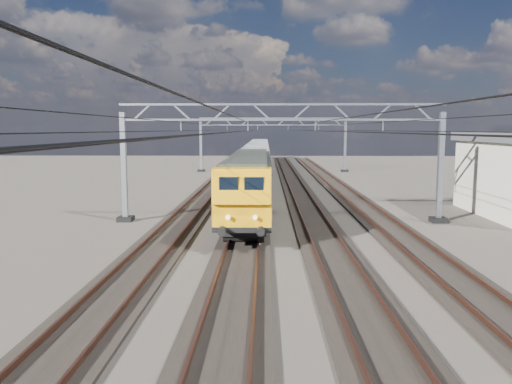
{
  "coord_description": "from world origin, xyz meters",
  "views": [
    {
      "loc": [
        -0.95,
        -25.88,
        5.58
      ],
      "look_at": [
        -1.43,
        -0.59,
        2.4
      ],
      "focal_mm": 35.0,
      "sensor_mm": 36.0,
      "label": 1
    }
  ],
  "objects_px": {
    "hopper_wagon_lead": "(255,163)",
    "hopper_wagon_fourth": "(260,148)",
    "hopper_wagon_third": "(259,151)",
    "hopper_wagon_mid": "(257,156)",
    "locomotive": "(249,181)",
    "catenary_gantry_far": "(273,142)",
    "catenary_gantry_mid": "(281,158)"
  },
  "relations": [
    {
      "from": "hopper_wagon_mid",
      "to": "hopper_wagon_fourth",
      "type": "xyz_separation_m",
      "value": [
        0.0,
        28.4,
        0.0
      ]
    },
    {
      "from": "hopper_wagon_third",
      "to": "hopper_wagon_fourth",
      "type": "relative_size",
      "value": 1.0
    },
    {
      "from": "catenary_gantry_far",
      "to": "hopper_wagon_third",
      "type": "distance_m",
      "value": 12.24
    },
    {
      "from": "catenary_gantry_far",
      "to": "locomotive",
      "type": "height_order",
      "value": "catenary_gantry_far"
    },
    {
      "from": "catenary_gantry_mid",
      "to": "locomotive",
      "type": "distance_m",
      "value": 3.16
    },
    {
      "from": "hopper_wagon_lead",
      "to": "hopper_wagon_mid",
      "type": "bearing_deg",
      "value": 90.0
    },
    {
      "from": "locomotive",
      "to": "hopper_wagon_fourth",
      "type": "relative_size",
      "value": 1.62
    },
    {
      "from": "catenary_gantry_mid",
      "to": "hopper_wagon_mid",
      "type": "distance_m",
      "value": 33.86
    },
    {
      "from": "catenary_gantry_far",
      "to": "catenary_gantry_mid",
      "type": "bearing_deg",
      "value": -90.0
    },
    {
      "from": "catenary_gantry_far",
      "to": "hopper_wagon_fourth",
      "type": "xyz_separation_m",
      "value": [
        -2.0,
        26.16,
        -1.67
      ]
    },
    {
      "from": "hopper_wagon_mid",
      "to": "hopper_wagon_third",
      "type": "height_order",
      "value": "same"
    },
    {
      "from": "locomotive",
      "to": "hopper_wagon_mid",
      "type": "relative_size",
      "value": 1.62
    },
    {
      "from": "catenary_gantry_far",
      "to": "hopper_wagon_lead",
      "type": "bearing_deg",
      "value": -96.94
    },
    {
      "from": "locomotive",
      "to": "hopper_wagon_mid",
      "type": "height_order",
      "value": "locomotive"
    },
    {
      "from": "catenary_gantry_mid",
      "to": "hopper_wagon_mid",
      "type": "height_order",
      "value": "catenary_gantry_mid"
    },
    {
      "from": "hopper_wagon_lead",
      "to": "hopper_wagon_mid",
      "type": "xyz_separation_m",
      "value": [
        0.0,
        14.2,
        0.0
      ]
    },
    {
      "from": "catenary_gantry_mid",
      "to": "hopper_wagon_third",
      "type": "relative_size",
      "value": 1.53
    },
    {
      "from": "locomotive",
      "to": "hopper_wagon_lead",
      "type": "distance_m",
      "value": 17.7
    },
    {
      "from": "hopper_wagon_lead",
      "to": "hopper_wagon_fourth",
      "type": "bearing_deg",
      "value": 90.0
    },
    {
      "from": "locomotive",
      "to": "hopper_wagon_fourth",
      "type": "distance_m",
      "value": 60.3
    },
    {
      "from": "hopper_wagon_third",
      "to": "hopper_wagon_fourth",
      "type": "bearing_deg",
      "value": 90.0
    },
    {
      "from": "catenary_gantry_far",
      "to": "hopper_wagon_mid",
      "type": "height_order",
      "value": "catenary_gantry_far"
    },
    {
      "from": "hopper_wagon_lead",
      "to": "hopper_wagon_third",
      "type": "xyz_separation_m",
      "value": [
        0.0,
        28.4,
        0.0
      ]
    },
    {
      "from": "hopper_wagon_third",
      "to": "hopper_wagon_lead",
      "type": "bearing_deg",
      "value": -90.0
    },
    {
      "from": "hopper_wagon_fourth",
      "to": "locomotive",
      "type": "bearing_deg",
      "value": -90.0
    },
    {
      "from": "hopper_wagon_third",
      "to": "hopper_wagon_fourth",
      "type": "height_order",
      "value": "same"
    },
    {
      "from": "locomotive",
      "to": "hopper_wagon_third",
      "type": "xyz_separation_m",
      "value": [
        -0.0,
        46.1,
        -0.09
      ]
    },
    {
      "from": "catenary_gantry_far",
      "to": "hopper_wagon_mid",
      "type": "distance_m",
      "value": 3.44
    },
    {
      "from": "catenary_gantry_far",
      "to": "hopper_wagon_third",
      "type": "xyz_separation_m",
      "value": [
        -2.0,
        11.96,
        -1.67
      ]
    },
    {
      "from": "hopper_wagon_mid",
      "to": "hopper_wagon_fourth",
      "type": "height_order",
      "value": "same"
    },
    {
      "from": "locomotive",
      "to": "hopper_wagon_third",
      "type": "bearing_deg",
      "value": 90.0
    },
    {
      "from": "catenary_gantry_far",
      "to": "hopper_wagon_fourth",
      "type": "height_order",
      "value": "catenary_gantry_far"
    }
  ]
}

